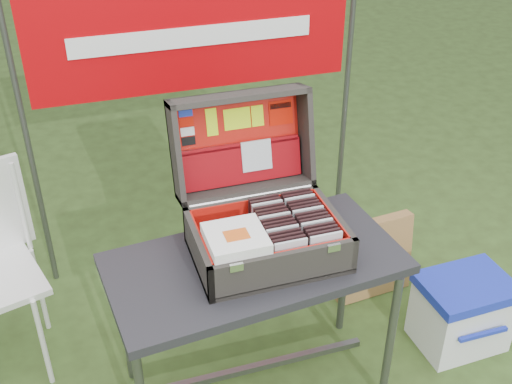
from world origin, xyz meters
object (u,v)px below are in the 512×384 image
object	(u,v)px
table	(255,327)
cardboard_box	(374,258)
suitcase	(263,191)
cooler	(462,312)

from	to	relation	value
table	cardboard_box	distance (m)	0.92
suitcase	cooler	world-z (taller)	suitcase
suitcase	cardboard_box	size ratio (longest dim) A/B	1.31
suitcase	cooler	xyz separation A→B (m)	(0.98, -0.10, -0.82)
cooler	cardboard_box	distance (m)	0.52
suitcase	cardboard_box	distance (m)	1.14
table	cooler	xyz separation A→B (m)	(1.03, -0.03, -0.18)
cooler	cardboard_box	size ratio (longest dim) A/B	0.94
cardboard_box	cooler	bearing A→B (deg)	-68.74
table	suitcase	size ratio (longest dim) A/B	2.00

